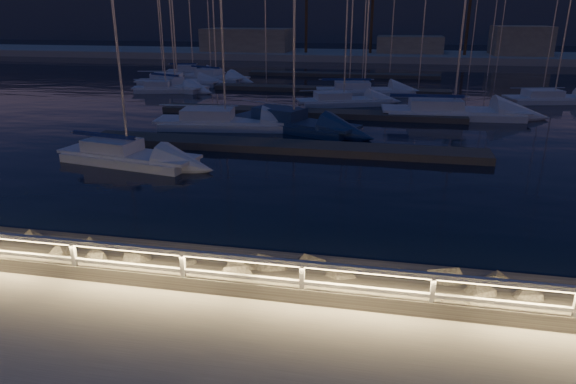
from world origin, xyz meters
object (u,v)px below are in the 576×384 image
sailboat_e (164,88)px  sailboat_m (192,71)px  sailboat_h (450,111)px  sailboat_k (362,90)px  sailboat_n (215,76)px  guard_rail (142,257)px  sailboat_j (175,81)px  sailboat_f (291,122)px  sailboat_g (341,100)px  sailboat_l (551,98)px  sailboat_b (125,154)px  sailboat_c (222,121)px  sailboat_i (174,86)px

sailboat_e → sailboat_m: size_ratio=1.00×
sailboat_h → sailboat_k: 11.41m
sailboat_k → sailboat_n: (-16.44, 7.24, -0.01)m
guard_rail → sailboat_m: (-18.01, 48.98, -0.98)m
sailboat_j → sailboat_n: bearing=53.1°
guard_rail → sailboat_f: (-0.38, 21.23, -0.90)m
sailboat_g → sailboat_l: 17.60m
sailboat_h → sailboat_n: bearing=140.7°
sailboat_f → sailboat_j: size_ratio=1.04×
sailboat_b → sailboat_f: size_ratio=0.85×
sailboat_h → sailboat_m: 35.40m
guard_rail → sailboat_n: size_ratio=3.33×
sailboat_g → sailboat_h: 8.78m
sailboat_n → guard_rail: bearing=-51.8°
sailboat_e → sailboat_j: size_ratio=0.74×
guard_rail → sailboat_k: bearing=85.0°
sailboat_b → sailboat_k: size_ratio=0.86×
sailboat_f → sailboat_h: 11.99m
sailboat_e → sailboat_g: sailboat_g is taller
sailboat_b → sailboat_n: 32.27m
sailboat_k → sailboat_n: 17.96m
sailboat_l → sailboat_m: sailboat_l is taller
sailboat_f → sailboat_m: 32.87m
guard_rail → sailboat_h: bearing=69.9°
sailboat_b → sailboat_l: 34.90m
sailboat_c → sailboat_m: (-13.18, 28.26, -0.06)m
sailboat_c → sailboat_n: sailboat_c is taller
sailboat_f → sailboat_g: bearing=99.4°
sailboat_l → sailboat_m: size_ratio=1.29×
sailboat_e → sailboat_h: sailboat_h is taller
sailboat_f → sailboat_h: (10.35, 6.06, -0.00)m
sailboat_m → sailboat_l: bearing=-32.1°
guard_rail → sailboat_f: size_ratio=3.01×
sailboat_i → sailboat_c: bearing=-34.1°
sailboat_n → sailboat_h: bearing=-13.9°
sailboat_k → sailboat_j: bearing=162.0°
guard_rail → sailboat_k: (3.16, 36.45, -0.93)m
sailboat_c → sailboat_g: 12.08m
sailboat_f → sailboat_k: sailboat_f is taller
sailboat_e → sailboat_n: bearing=65.8°
sailboat_g → sailboat_l: (16.95, 4.73, -0.01)m
sailboat_e → sailboat_h: (25.00, -7.20, 0.07)m
sailboat_f → sailboat_h: size_ratio=0.87×
guard_rail → sailboat_e: 37.64m
sailboat_e → sailboat_l: sailboat_l is taller
sailboat_b → sailboat_e: 23.85m
sailboat_h → sailboat_l: size_ratio=1.26×
sailboat_l → guard_rail: bearing=-132.4°
sailboat_h → sailboat_k: (-6.81, 9.16, -0.03)m
sailboat_c → sailboat_l: sailboat_c is taller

